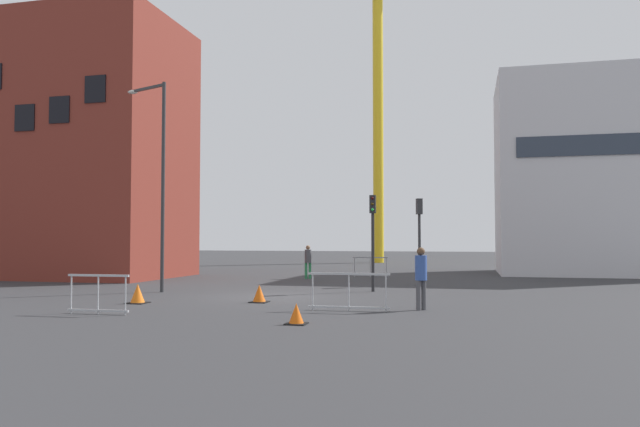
{
  "coord_description": "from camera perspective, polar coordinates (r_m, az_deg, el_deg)",
  "views": [
    {
      "loc": [
        6.76,
        -20.69,
        2.04
      ],
      "look_at": [
        0.0,
        7.09,
        3.24
      ],
      "focal_mm": 34.2,
      "sensor_mm": 36.0,
      "label": 1
    }
  ],
  "objects": [
    {
      "name": "traffic_cone_orange",
      "position": [
        19.86,
        -5.71,
        -7.52
      ],
      "size": [
        0.56,
        0.56,
        0.57
      ],
      "color": "black",
      "rests_on": "ground"
    },
    {
      "name": "safety_barrier_mid_span",
      "position": [
        32.74,
        4.73,
        -4.98
      ],
      "size": [
        1.91,
        0.1,
        1.08
      ],
      "color": "gray",
      "rests_on": "ground"
    },
    {
      "name": "pedestrian_waiting",
      "position": [
        17.83,
        9.43,
        -5.55
      ],
      "size": [
        0.34,
        0.34,
        1.8
      ],
      "color": "#4C4C51",
      "rests_on": "ground"
    },
    {
      "name": "traffic_cone_by_barrier",
      "position": [
        20.32,
        -16.69,
        -7.25
      ],
      "size": [
        0.61,
        0.61,
        0.62
      ],
      "color": "black",
      "rests_on": "ground"
    },
    {
      "name": "office_block",
      "position": [
        38.82,
        24.0,
        3.24
      ],
      "size": [
        10.48,
        7.52,
        11.42
      ],
      "color": "silver",
      "rests_on": "ground"
    },
    {
      "name": "pedestrian_walking",
      "position": [
        31.44,
        -1.13,
        -4.3
      ],
      "size": [
        0.34,
        0.34,
        1.72
      ],
      "color": "#2D844C",
      "rests_on": "ground"
    },
    {
      "name": "traffic_light_island",
      "position": [
        27.48,
        9.28,
        -1.22
      ],
      "size": [
        0.32,
        0.39,
        3.84
      ],
      "color": "#2D2D30",
      "rests_on": "ground"
    },
    {
      "name": "traffic_light_crosswalk",
      "position": [
        23.81,
        4.96,
        -1.21
      ],
      "size": [
        0.26,
        0.38,
        3.75
      ],
      "color": "#232326",
      "rests_on": "ground"
    },
    {
      "name": "construction_crane",
      "position": [
        54.71,
        5.25,
        12.72
      ],
      "size": [
        13.48,
        6.47,
        25.67
      ],
      "color": "yellow",
      "rests_on": "ground"
    },
    {
      "name": "streetlamp_tall",
      "position": [
        24.62,
        -14.85,
        4.13
      ],
      "size": [
        2.06,
        0.89,
        8.16
      ],
      "color": "#2D2D30",
      "rests_on": "ground"
    },
    {
      "name": "safety_barrier_right_run",
      "position": [
        17.42,
        2.71,
        -7.26
      ],
      "size": [
        2.34,
        0.12,
        1.08
      ],
      "color": "#B2B5BA",
      "rests_on": "ground"
    },
    {
      "name": "brick_building",
      "position": [
        35.37,
        -20.85,
        5.56
      ],
      "size": [
        9.64,
        7.48,
        13.68
      ],
      "color": "maroon",
      "rests_on": "ground"
    },
    {
      "name": "ground",
      "position": [
        21.86,
        -4.44,
        -7.75
      ],
      "size": [
        160.0,
        160.0,
        0.0
      ],
      "primitive_type": "plane",
      "color": "#333335"
    },
    {
      "name": "safety_barrier_left_run",
      "position": [
        17.73,
        -20.05,
        -7.04
      ],
      "size": [
        1.82,
        0.11,
        1.08
      ],
      "color": "#B2B5BA",
      "rests_on": "ground"
    },
    {
      "name": "traffic_cone_on_verge",
      "position": [
        14.78,
        -2.23,
        -9.44
      ],
      "size": [
        0.5,
        0.5,
        0.5
      ],
      "color": "black",
      "rests_on": "ground"
    }
  ]
}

